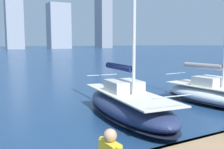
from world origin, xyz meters
TOP-DOWN VIEW (x-y plane):
  - sailboat_grey at (-6.90, -6.04)m, footprint 3.20×7.12m
  - sailboat_navy at (-0.69, -6.05)m, footprint 3.35×7.89m

SIDE VIEW (x-z plane):
  - sailboat_grey at x=-6.90m, z-range -4.63..5.93m
  - sailboat_navy at x=-0.69m, z-range -4.61..6.06m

